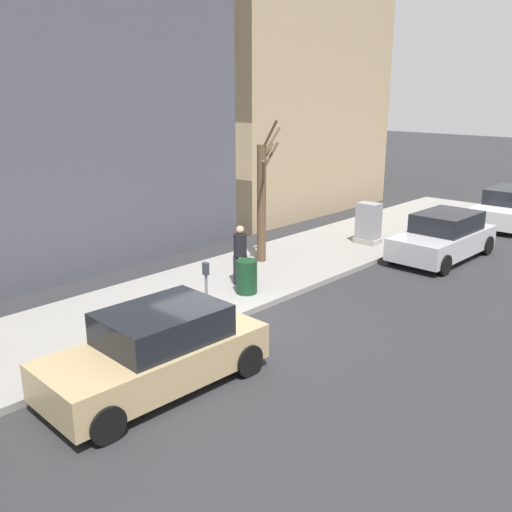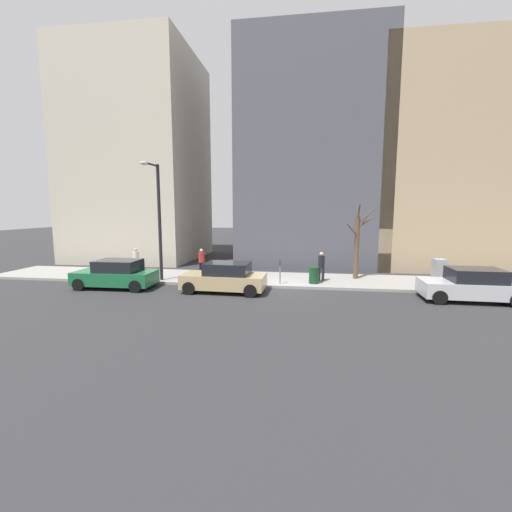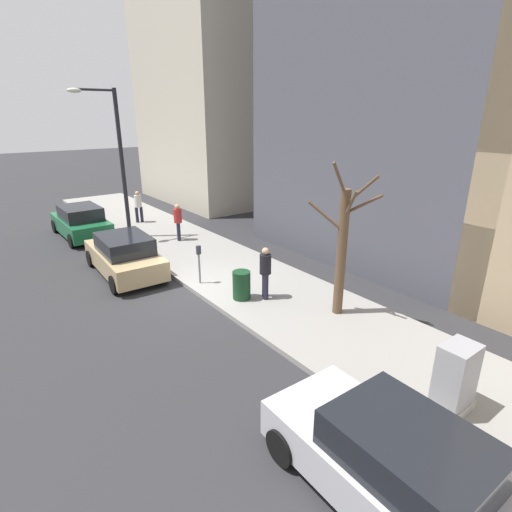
% 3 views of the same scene
% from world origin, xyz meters
% --- Properties ---
extents(ground_plane, '(120.00, 120.00, 0.00)m').
position_xyz_m(ground_plane, '(0.00, 0.00, 0.00)').
color(ground_plane, '#2B2B2D').
extents(sidewalk, '(4.00, 36.00, 0.15)m').
position_xyz_m(sidewalk, '(2.00, 0.00, 0.07)').
color(sidewalk, gray).
rests_on(sidewalk, ground).
extents(parked_car_silver, '(1.99, 4.24, 1.52)m').
position_xyz_m(parked_car_silver, '(-1.25, -8.74, 0.74)').
color(parked_car_silver, '#B7B7BC').
rests_on(parked_car_silver, ground).
extents(parked_car_tan, '(2.06, 4.26, 1.52)m').
position_xyz_m(parked_car_tan, '(-1.16, 2.83, 0.74)').
color(parked_car_tan, tan).
rests_on(parked_car_tan, ground).
extents(parked_car_green, '(1.98, 4.23, 1.52)m').
position_xyz_m(parked_car_green, '(-1.13, 8.79, 0.74)').
color(parked_car_green, '#196038').
rests_on(parked_car_green, ground).
extents(parking_meter, '(0.14, 0.10, 1.35)m').
position_xyz_m(parking_meter, '(0.45, 0.14, 0.98)').
color(parking_meter, slate).
rests_on(parking_meter, sidewalk).
extents(utility_box, '(0.83, 0.61, 1.43)m').
position_xyz_m(utility_box, '(1.30, -8.25, 0.85)').
color(utility_box, '#A8A399').
rests_on(utility_box, sidewalk).
extents(streetlamp, '(1.97, 0.32, 6.50)m').
position_xyz_m(streetlamp, '(0.28, 6.98, 4.02)').
color(streetlamp, black).
rests_on(streetlamp, sidewalk).
extents(bare_tree, '(1.12, 1.65, 4.37)m').
position_xyz_m(bare_tree, '(2.59, -4.16, 2.14)').
color(bare_tree, brown).
rests_on(bare_tree, sidewalk).
extents(trash_bin, '(0.56, 0.56, 0.90)m').
position_xyz_m(trash_bin, '(0.90, -1.70, 0.60)').
color(trash_bin, '#14381E').
rests_on(trash_bin, sidewalk).
extents(pedestrian_near_meter, '(0.36, 0.37, 1.66)m').
position_xyz_m(pedestrian_near_meter, '(1.53, -2.10, 1.09)').
color(pedestrian_near_meter, '#1E1E2D').
rests_on(pedestrian_near_meter, sidewalk).
extents(pedestrian_midblock, '(0.36, 0.38, 1.66)m').
position_xyz_m(pedestrian_midblock, '(2.15, 5.08, 1.09)').
color(pedestrian_midblock, '#1E1E2D').
rests_on(pedestrian_midblock, sidewalk).
extents(pedestrian_far_corner, '(0.39, 0.36, 1.66)m').
position_xyz_m(pedestrian_far_corner, '(1.93, 9.23, 1.09)').
color(pedestrian_far_corner, '#1E1E2D').
rests_on(pedestrian_far_corner, sidewalk).
extents(office_block_center, '(10.63, 10.63, 16.28)m').
position_xyz_m(office_block_center, '(10.82, -1.49, 8.14)').
color(office_block_center, '#4C4C56').
rests_on(office_block_center, ground).
extents(office_tower_right, '(9.71, 9.71, 16.79)m').
position_xyz_m(office_tower_right, '(10.36, 12.89, 8.39)').
color(office_tower_right, '#BCB29E').
rests_on(office_tower_right, ground).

